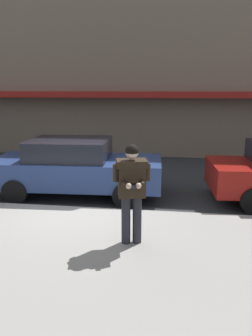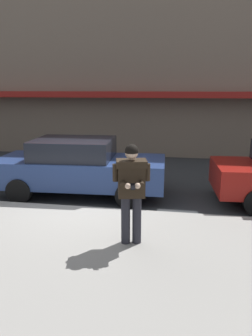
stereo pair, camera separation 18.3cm
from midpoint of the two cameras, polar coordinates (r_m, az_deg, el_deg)
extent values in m
plane|color=#2B2D30|center=(8.09, -6.95, -7.04)|extent=(80.00, 80.00, 0.00)
cube|color=gray|center=(5.34, -5.39, -17.81)|extent=(32.00, 5.30, 0.14)
cube|color=silver|center=(7.92, 0.16, -7.39)|extent=(28.00, 0.12, 0.01)
cube|color=#756656|center=(16.03, 5.78, 23.96)|extent=(28.00, 4.00, 11.43)
cube|color=maroon|center=(13.44, 4.69, 12.62)|extent=(26.60, 0.70, 0.24)
cube|color=navy|center=(8.95, -7.27, -0.52)|extent=(4.58, 2.04, 0.70)
cube|color=black|center=(8.86, -8.52, 3.35)|extent=(2.15, 1.74, 0.52)
cylinder|color=black|center=(9.62, 2.13, -1.54)|extent=(0.65, 0.25, 0.64)
cylinder|color=black|center=(7.99, 1.06, -4.76)|extent=(0.65, 0.25, 0.64)
cylinder|color=black|center=(10.24, -13.63, -0.99)|extent=(0.65, 0.25, 0.64)
cylinder|color=black|center=(8.72, -17.53, -3.82)|extent=(0.65, 0.25, 0.64)
cylinder|color=black|center=(9.72, 19.74, -2.21)|extent=(0.65, 0.26, 0.64)
cylinder|color=#23232B|center=(5.90, 2.80, -8.97)|extent=(0.16, 0.16, 0.88)
cylinder|color=#23232B|center=(5.89, 0.84, -9.02)|extent=(0.16, 0.16, 0.88)
cube|color=black|center=(5.64, 1.88, -1.86)|extent=(0.52, 0.40, 0.64)
cube|color=black|center=(5.58, 1.90, 0.81)|extent=(0.58, 0.45, 0.12)
cylinder|color=black|center=(5.65, 4.61, -0.74)|extent=(0.11, 0.11, 0.30)
cylinder|color=black|center=(5.52, 3.56, -2.68)|extent=(0.17, 0.31, 0.10)
sphere|color=beige|center=(5.38, 3.01, -3.12)|extent=(0.10, 0.10, 0.10)
cylinder|color=black|center=(5.60, -0.87, -0.82)|extent=(0.11, 0.11, 0.30)
cylinder|color=black|center=(5.49, 0.47, -2.74)|extent=(0.17, 0.31, 0.10)
sphere|color=beige|center=(5.36, 1.29, -3.15)|extent=(0.10, 0.10, 0.10)
cube|color=black|center=(5.33, 2.19, -3.26)|extent=(0.11, 0.15, 0.07)
sphere|color=beige|center=(5.51, 1.94, 2.67)|extent=(0.22, 0.22, 0.22)
sphere|color=black|center=(5.50, 1.94, 2.97)|extent=(0.23, 0.23, 0.23)
camera|label=1|loc=(0.09, -89.09, 0.22)|focal=35.00mm
camera|label=2|loc=(0.09, 90.91, -0.22)|focal=35.00mm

